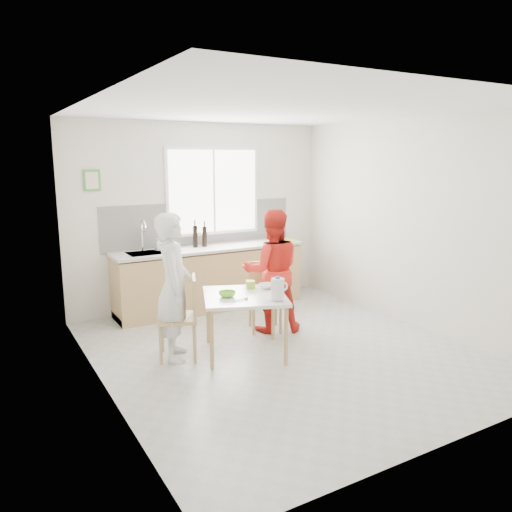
# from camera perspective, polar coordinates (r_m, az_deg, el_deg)

# --- Properties ---
(ground) EXTENTS (4.50, 4.50, 0.00)m
(ground) POSITION_cam_1_polar(r_m,az_deg,el_deg) (5.87, 3.02, -10.76)
(ground) COLOR #B7B7B2
(ground) RESTS_ON ground
(room_shell) EXTENTS (4.50, 4.50, 4.50)m
(room_shell) POSITION_cam_1_polar(r_m,az_deg,el_deg) (5.48, 3.20, 5.42)
(room_shell) COLOR silver
(room_shell) RESTS_ON ground
(window) EXTENTS (1.50, 0.06, 1.30)m
(window) POSITION_cam_1_polar(r_m,az_deg,el_deg) (7.51, -4.89, 7.38)
(window) COLOR white
(window) RESTS_ON room_shell
(backsplash) EXTENTS (3.00, 0.02, 0.65)m
(backsplash) POSITION_cam_1_polar(r_m,az_deg,el_deg) (7.49, -6.26, 3.69)
(backsplash) COLOR white
(backsplash) RESTS_ON room_shell
(picture_frame) EXTENTS (0.22, 0.03, 0.28)m
(picture_frame) POSITION_cam_1_polar(r_m,az_deg,el_deg) (6.95, -18.25, 8.21)
(picture_frame) COLOR #449644
(picture_frame) RESTS_ON room_shell
(kitchen_counter) EXTENTS (2.84, 0.64, 1.37)m
(kitchen_counter) POSITION_cam_1_polar(r_m,az_deg,el_deg) (7.38, -5.25, -2.79)
(kitchen_counter) COLOR tan
(kitchen_counter) RESTS_ON ground
(dining_table) EXTENTS (1.17, 1.17, 0.69)m
(dining_table) POSITION_cam_1_polar(r_m,az_deg,el_deg) (5.59, -1.29, -5.16)
(dining_table) COLOR white
(dining_table) RESTS_ON ground
(chair_left) EXTENTS (0.55, 0.55, 0.92)m
(chair_left) POSITION_cam_1_polar(r_m,az_deg,el_deg) (5.59, -8.28, -6.51)
(chair_left) COLOR tan
(chair_left) RESTS_ON ground
(chair_far) EXTENTS (0.52, 0.52, 0.87)m
(chair_far) POSITION_cam_1_polar(r_m,az_deg,el_deg) (6.45, 0.96, -4.22)
(chair_far) COLOR tan
(chair_far) RESTS_ON ground
(person_white) EXTENTS (0.58, 0.69, 1.62)m
(person_white) POSITION_cam_1_polar(r_m,az_deg,el_deg) (5.51, -9.35, -3.50)
(person_white) COLOR white
(person_white) RESTS_ON ground
(person_red) EXTENTS (0.93, 0.84, 1.57)m
(person_red) POSITION_cam_1_polar(r_m,az_deg,el_deg) (6.32, 1.82, -1.71)
(person_red) COLOR red
(person_red) RESTS_ON ground
(bowl_green) EXTENTS (0.25, 0.25, 0.06)m
(bowl_green) POSITION_cam_1_polar(r_m,az_deg,el_deg) (5.50, -3.31, -4.38)
(bowl_green) COLOR #71C72E
(bowl_green) RESTS_ON dining_table
(bowl_white) EXTENTS (0.27, 0.27, 0.05)m
(bowl_white) POSITION_cam_1_polar(r_m,az_deg,el_deg) (5.84, 1.34, -3.46)
(bowl_white) COLOR white
(bowl_white) RESTS_ON dining_table
(milk_jug) EXTENTS (0.19, 0.14, 0.25)m
(milk_jug) POSITION_cam_1_polar(r_m,az_deg,el_deg) (5.32, 2.52, -3.74)
(milk_jug) COLOR white
(milk_jug) RESTS_ON dining_table
(green_box) EXTENTS (0.13, 0.13, 0.09)m
(green_box) POSITION_cam_1_polar(r_m,az_deg,el_deg) (5.84, -0.64, -3.27)
(green_box) COLOR #A5C72E
(green_box) RESTS_ON dining_table
(spoon) EXTENTS (0.16, 0.02, 0.01)m
(spoon) POSITION_cam_1_polar(r_m,az_deg,el_deg) (5.35, -1.87, -5.02)
(spoon) COLOR #A5A5AA
(spoon) RESTS_ON dining_table
(cutting_board) EXTENTS (0.35, 0.26, 0.01)m
(cutting_board) POSITION_cam_1_polar(r_m,az_deg,el_deg) (7.78, 3.41, 1.80)
(cutting_board) COLOR #8AC92E
(cutting_board) RESTS_ON kitchen_counter
(wine_bottle_a) EXTENTS (0.07, 0.07, 0.32)m
(wine_bottle_a) POSITION_cam_1_polar(r_m,az_deg,el_deg) (7.23, -6.97, 2.25)
(wine_bottle_a) COLOR black
(wine_bottle_a) RESTS_ON kitchen_counter
(wine_bottle_b) EXTENTS (0.07, 0.07, 0.30)m
(wine_bottle_b) POSITION_cam_1_polar(r_m,az_deg,el_deg) (7.28, -5.90, 2.24)
(wine_bottle_b) COLOR black
(wine_bottle_b) RESTS_ON kitchen_counter
(jar_amber) EXTENTS (0.06, 0.06, 0.16)m
(jar_amber) POSITION_cam_1_polar(r_m,az_deg,el_deg) (7.34, -6.05, 1.77)
(jar_amber) COLOR brown
(jar_amber) RESTS_ON kitchen_counter
(soap_bottle) EXTENTS (0.09, 0.09, 0.17)m
(soap_bottle) POSITION_cam_1_polar(r_m,az_deg,el_deg) (7.11, -11.12, 1.35)
(soap_bottle) COLOR #999999
(soap_bottle) RESTS_ON kitchen_counter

